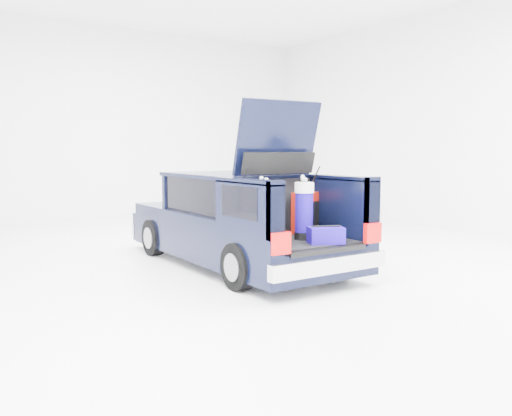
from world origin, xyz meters
TOP-DOWN VIEW (x-y plane):
  - ground at (0.00, 0.00)m, footprint 14.00×14.00m
  - car at (-0.00, 0.11)m, footprint 1.87×4.65m
  - red_suitcase at (0.47, -1.09)m, footprint 0.44×0.36m
  - black_golf_bag at (-0.42, -1.32)m, footprint 0.32×0.39m
  - blue_golf_bag at (0.13, -1.49)m, footprint 0.31×0.31m
  - blue_duffel at (0.16, -1.90)m, footprint 0.52×0.44m

SIDE VIEW (x-z plane):
  - ground at x=0.00m, z-range 0.00..0.00m
  - car at x=0.00m, z-range -0.56..1.91m
  - blue_duffel at x=0.16m, z-range 0.59..0.82m
  - red_suitcase at x=0.47m, z-range 0.58..1.21m
  - black_golf_bag at x=-0.42m, z-range 0.56..1.41m
  - blue_golf_bag at x=0.13m, z-range 0.56..1.43m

